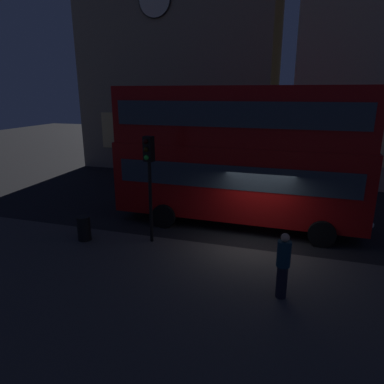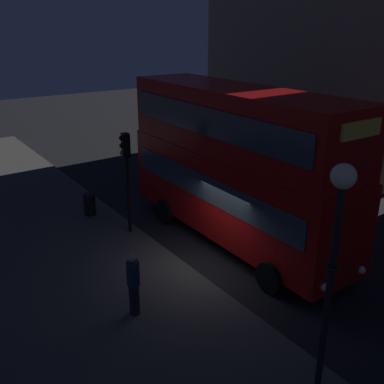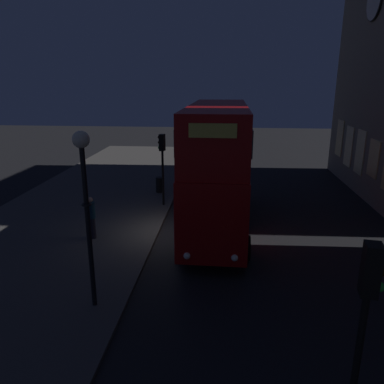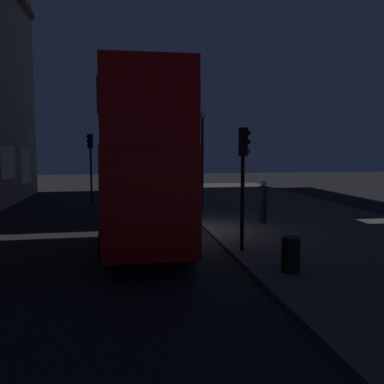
% 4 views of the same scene
% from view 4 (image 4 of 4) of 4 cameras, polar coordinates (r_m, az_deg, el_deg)
% --- Properties ---
extents(ground_plane, '(80.00, 80.00, 0.00)m').
position_cam_4_polar(ground_plane, '(16.61, 0.12, -5.52)').
color(ground_plane, black).
extents(sidewalk_slab, '(44.00, 8.98, 0.12)m').
position_cam_4_polar(sidewalk_slab, '(18.11, 16.14, -4.61)').
color(sidewalk_slab, '#423F3D').
rests_on(sidewalk_slab, ground).
extents(double_decker_bus, '(9.96, 2.89, 5.54)m').
position_cam_4_polar(double_decker_bus, '(15.04, -6.57, 5.08)').
color(double_decker_bus, '#9E0C0C').
rests_on(double_decker_bus, ground).
extents(traffic_light_near_kerb, '(0.36, 0.39, 3.78)m').
position_cam_4_polar(traffic_light_near_kerb, '(13.00, 6.93, 3.95)').
color(traffic_light_near_kerb, black).
rests_on(traffic_light_near_kerb, sidewalk_slab).
extents(traffic_light_far_side, '(0.36, 0.38, 4.15)m').
position_cam_4_polar(traffic_light_far_side, '(26.06, -13.52, 5.03)').
color(traffic_light_far_side, black).
rests_on(traffic_light_far_side, ground).
extents(street_lamp, '(0.46, 0.46, 5.15)m').
position_cam_4_polar(street_lamp, '(22.32, 1.39, 7.09)').
color(street_lamp, black).
rests_on(street_lamp, sidewalk_slab).
extents(pedestrian, '(0.35, 0.35, 1.80)m').
position_cam_4_polar(pedestrian, '(18.25, 9.55, -1.23)').
color(pedestrian, black).
rests_on(pedestrian, sidewalk_slab).
extents(litter_bin, '(0.48, 0.48, 0.90)m').
position_cam_4_polar(litter_bin, '(11.26, 13.14, -8.18)').
color(litter_bin, black).
rests_on(litter_bin, sidewalk_slab).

